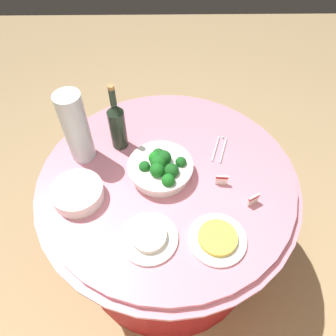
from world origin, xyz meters
name	(u,v)px	position (x,y,z in m)	size (l,w,h in m)	color
ground_plane	(168,248)	(0.00, 0.00, 0.00)	(6.00, 6.00, 0.00)	tan
buffet_table	(168,217)	(0.00, 0.00, 0.38)	(1.16, 1.16, 0.74)	maroon
broccoli_bowl	(161,167)	(0.03, -0.01, 0.79)	(0.28, 0.28, 0.12)	white
plate_stack	(78,193)	(0.37, 0.11, 0.77)	(0.21, 0.21, 0.06)	white
wine_bottle	(117,124)	(0.22, -0.19, 0.87)	(0.07, 0.07, 0.34)	#213122
decorative_fruit_vase	(76,129)	(0.38, -0.12, 0.90)	(0.11, 0.11, 0.34)	silver
serving_tongs	(220,148)	(-0.24, -0.15, 0.74)	(0.09, 0.17, 0.01)	silver
food_plate_rice	(149,237)	(0.08, 0.30, 0.75)	(0.22, 0.22, 0.04)	white
food_plate_fried_egg	(217,239)	(-0.18, 0.31, 0.75)	(0.22, 0.22, 0.03)	white
label_placard_front	(253,200)	(-0.34, 0.15, 0.77)	(0.05, 0.03, 0.05)	white
label_placard_mid	(222,180)	(-0.22, 0.05, 0.77)	(0.05, 0.01, 0.05)	white
label_placard_rear	(113,115)	(0.27, -0.36, 0.77)	(0.05, 0.03, 0.05)	white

